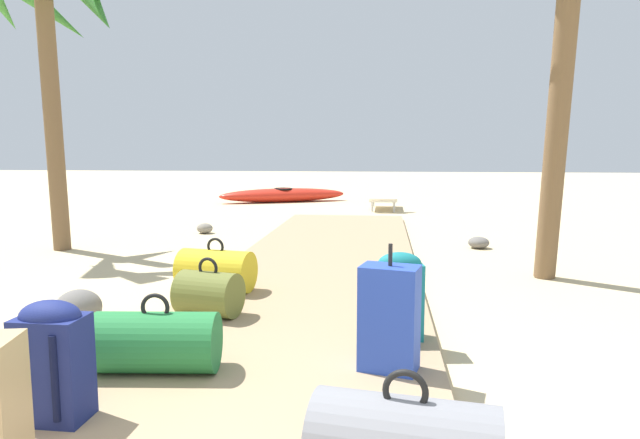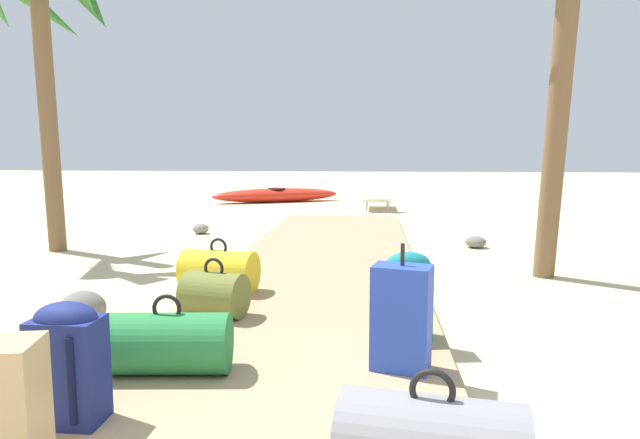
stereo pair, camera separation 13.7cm
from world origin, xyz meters
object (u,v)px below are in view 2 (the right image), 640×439
at_px(duffel_bag_yellow, 219,271).
at_px(backpack_navy, 68,360).
at_px(duffel_bag_green, 168,343).
at_px(lounge_chair, 377,195).
at_px(suitcase_blue, 401,318).
at_px(duffel_bag_olive, 214,294).
at_px(backpack_teal, 408,293).
at_px(kayak, 276,195).
at_px(palm_tree_far_left, 39,11).

distance_m(duffel_bag_yellow, backpack_navy, 2.43).
xyz_separation_m(duffel_bag_green, lounge_chair, (1.29, 9.55, 0.07)).
bearing_deg(backpack_navy, suitcase_blue, 26.56).
bearing_deg(duffel_bag_olive, backpack_teal, -13.96).
bearing_deg(backpack_navy, duffel_bag_yellow, 89.27).
relative_size(backpack_navy, suitcase_blue, 0.78).
bearing_deg(backpack_teal, backpack_navy, -141.08).
distance_m(duffel_bag_olive, lounge_chair, 8.58).
relative_size(duffel_bag_olive, lounge_chair, 0.34).
bearing_deg(backpack_teal, lounge_chair, 90.65).
height_order(duffel_bag_yellow, kayak, duffel_bag_yellow).
xyz_separation_m(duffel_bag_yellow, palm_tree_far_left, (-2.86, 2.16, 2.82)).
bearing_deg(duffel_bag_yellow, kayak, 96.60).
distance_m(duffel_bag_olive, palm_tree_far_left, 5.07).
xyz_separation_m(duffel_bag_olive, duffel_bag_yellow, (-0.17, 0.76, 0.01)).
distance_m(backpack_navy, lounge_chair, 10.27).
bearing_deg(palm_tree_far_left, kayak, 76.08).
bearing_deg(palm_tree_far_left, backpack_navy, -58.28).
xyz_separation_m(duffel_bag_yellow, backpack_navy, (-0.03, -2.43, 0.12)).
xyz_separation_m(duffel_bag_olive, kayak, (-1.26, 10.10, -0.07)).
relative_size(duffel_bag_olive, palm_tree_far_left, 0.14).
relative_size(backpack_teal, palm_tree_far_left, 0.15).
bearing_deg(lounge_chair, duffel_bag_yellow, -101.00).
height_order(backpack_teal, lounge_chair, lounge_chair).
relative_size(duffel_bag_olive, kayak, 0.16).
height_order(palm_tree_far_left, lounge_chair, palm_tree_far_left).
distance_m(suitcase_blue, lounge_chair, 9.37).
distance_m(backpack_teal, kayak, 10.80).
height_order(duffel_bag_green, palm_tree_far_left, palm_tree_far_left).
xyz_separation_m(suitcase_blue, backpack_teal, (0.07, 0.54, 0.00)).
xyz_separation_m(duffel_bag_green, kayak, (-1.30, 11.17, -0.07)).
distance_m(backpack_navy, palm_tree_far_left, 6.03).
relative_size(lounge_chair, kayak, 0.46).
xyz_separation_m(duffel_bag_yellow, suitcase_blue, (1.53, -1.65, 0.12)).
relative_size(duffel_bag_olive, backpack_navy, 0.91).
distance_m(duffel_bag_yellow, suitcase_blue, 2.25).
xyz_separation_m(duffel_bag_green, backpack_navy, (-0.24, -0.60, 0.13)).
bearing_deg(backpack_teal, kayak, 104.39).
bearing_deg(lounge_chair, suitcase_blue, -89.82).
bearing_deg(kayak, palm_tree_far_left, -103.92).
distance_m(duffel_bag_green, palm_tree_far_left, 5.78).
xyz_separation_m(suitcase_blue, lounge_chair, (-0.03, 9.37, -0.06)).
xyz_separation_m(backpack_navy, backpack_teal, (1.63, 1.32, 0.01)).
distance_m(palm_tree_far_left, kayak, 7.96).
xyz_separation_m(duffel_bag_yellow, lounge_chair, (1.50, 7.73, 0.06)).
height_order(duffel_bag_olive, backpack_navy, backpack_navy).
height_order(duffel_bag_yellow, backpack_navy, backpack_navy).
xyz_separation_m(duffel_bag_olive, suitcase_blue, (1.36, -0.89, 0.13)).
height_order(duffel_bag_olive, duffel_bag_yellow, duffel_bag_yellow).
bearing_deg(backpack_navy, kayak, 95.10).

